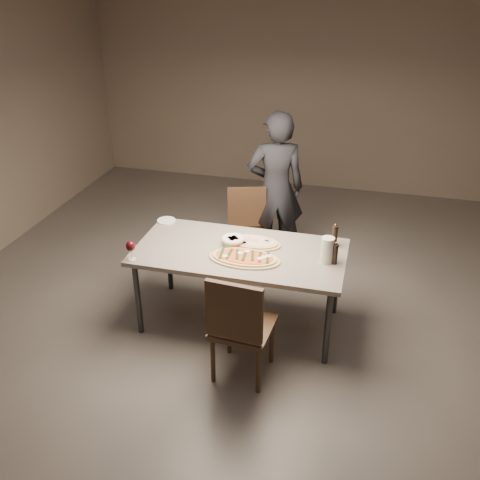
% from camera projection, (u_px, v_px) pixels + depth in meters
% --- Properties ---
extents(room, '(7.00, 7.00, 7.00)m').
position_uv_depth(room, '(240.00, 179.00, 4.28)').
color(room, '#605853').
rests_on(room, ground).
extents(dining_table, '(1.80, 0.90, 0.75)m').
position_uv_depth(dining_table, '(240.00, 256.00, 4.61)').
color(dining_table, gray).
rests_on(dining_table, ground).
extents(zucchini_pizza, '(0.61, 0.34, 0.05)m').
position_uv_depth(zucchini_pizza, '(245.00, 258.00, 4.43)').
color(zucchini_pizza, tan).
rests_on(zucchini_pizza, dining_table).
extents(ham_pizza, '(0.51, 0.28, 0.04)m').
position_uv_depth(ham_pizza, '(252.00, 242.00, 4.67)').
color(ham_pizza, tan).
rests_on(ham_pizza, dining_table).
extents(bread_basket, '(0.20, 0.20, 0.07)m').
position_uv_depth(bread_basket, '(233.00, 240.00, 4.65)').
color(bread_basket, beige).
rests_on(bread_basket, dining_table).
extents(oil_dish, '(0.13, 0.13, 0.01)m').
position_uv_depth(oil_dish, '(242.00, 238.00, 4.76)').
color(oil_dish, white).
rests_on(oil_dish, dining_table).
extents(pepper_mill_left, '(0.05, 0.05, 0.20)m').
position_uv_depth(pepper_mill_left, '(335.00, 254.00, 4.34)').
color(pepper_mill_left, black).
rests_on(pepper_mill_left, dining_table).
extents(pepper_mill_right, '(0.05, 0.05, 0.21)m').
position_uv_depth(pepper_mill_right, '(335.00, 235.00, 4.61)').
color(pepper_mill_right, black).
rests_on(pepper_mill_right, dining_table).
extents(carafe, '(0.11, 0.11, 0.22)m').
position_uv_depth(carafe, '(327.00, 250.00, 4.35)').
color(carafe, silver).
rests_on(carafe, dining_table).
extents(wine_glass, '(0.08, 0.08, 0.17)m').
position_uv_depth(wine_glass, '(131.00, 247.00, 4.38)').
color(wine_glass, silver).
rests_on(wine_glass, dining_table).
extents(side_plate, '(0.18, 0.18, 0.01)m').
position_uv_depth(side_plate, '(166.00, 221.00, 5.09)').
color(side_plate, white).
rests_on(side_plate, dining_table).
extents(chair_near, '(0.48, 0.48, 0.95)m').
position_uv_depth(chair_near, '(239.00, 324.00, 4.01)').
color(chair_near, '#3D2819').
rests_on(chair_near, ground).
extents(chair_far, '(0.53, 0.53, 0.89)m').
position_uv_depth(chair_far, '(247.00, 226.00, 5.56)').
color(chair_far, '#3D2819').
rests_on(chair_far, ground).
extents(diner, '(0.70, 0.57, 1.66)m').
position_uv_depth(diner, '(276.00, 189.00, 5.59)').
color(diner, black).
rests_on(diner, ground).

